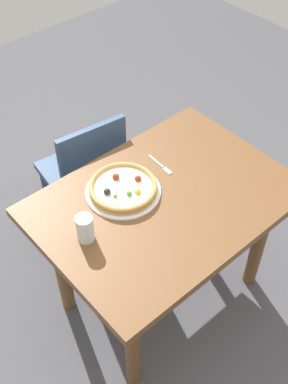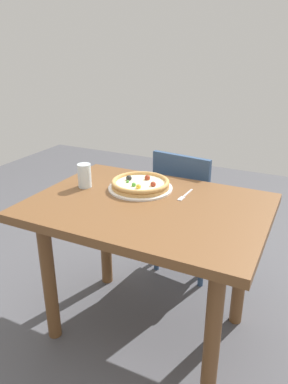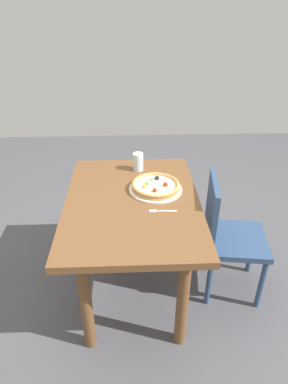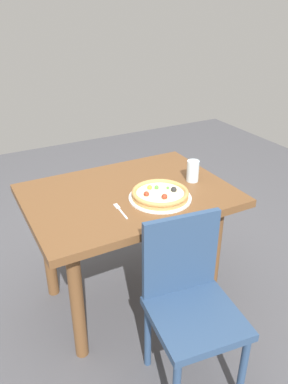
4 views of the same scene
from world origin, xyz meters
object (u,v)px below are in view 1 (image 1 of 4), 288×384
plate (123,191)px  drinking_glass (85,229)px  fork (162,166)px  chair_near (86,173)px  pizza (123,187)px  dining_table (164,216)px

plate → drinking_glass: size_ratio=2.68×
plate → fork: plate is taller
chair_near → plate: size_ratio=2.55×
pizza → fork: (-0.25, -0.01, -0.03)m
pizza → drinking_glass: size_ratio=2.42×
plate → chair_near: bearing=-102.9°
dining_table → chair_near: (0.01, -0.62, -0.17)m
dining_table → chair_near: chair_near is taller
drinking_glass → fork: bearing=-167.7°
pizza → dining_table: bearing=127.7°
dining_table → pizza: (0.12, -0.15, 0.15)m
chair_near → fork: chair_near is taller
dining_table → plate: 0.23m
pizza → fork: bearing=-177.5°
dining_table → plate: size_ratio=3.33×
dining_table → drinking_glass: drinking_glass is taller
dining_table → pizza: size_ratio=3.69×
dining_table → fork: (-0.13, -0.16, 0.12)m
fork → drinking_glass: bearing=-74.7°
chair_near → drinking_glass: drinking_glass is taller
chair_near → plate: (0.11, 0.47, 0.29)m
plate → drinking_glass: bearing=20.2°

